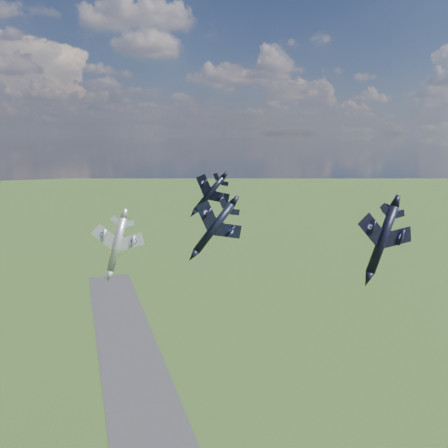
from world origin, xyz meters
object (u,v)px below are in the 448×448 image
object	(u,v)px
jet_lead_navy	(214,227)
jet_left_silver	(117,244)
jet_right_navy	(382,240)
jet_high_navy	(209,194)

from	to	relation	value
jet_lead_navy	jet_left_silver	xyz separation A→B (m)	(-18.60, 1.08, -2.11)
jet_right_navy	jet_high_navy	size ratio (longest dim) A/B	1.13
jet_lead_navy	jet_right_navy	distance (m)	31.46
jet_lead_navy	jet_left_silver	size ratio (longest dim) A/B	1.11
jet_high_navy	jet_right_navy	bearing A→B (deg)	-49.41
jet_lead_navy	jet_left_silver	world-z (taller)	jet_lead_navy
jet_high_navy	jet_left_silver	distance (m)	27.58
jet_lead_navy	jet_high_navy	distance (m)	16.79
jet_lead_navy	jet_left_silver	bearing A→B (deg)	-177.27
jet_lead_navy	jet_high_navy	xyz separation A→B (m)	(3.84, 15.74, 4.39)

